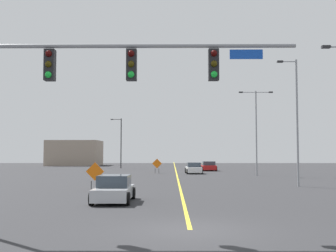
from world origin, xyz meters
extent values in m
plane|color=#2D2D30|center=(0.00, 0.00, 0.00)|extent=(184.78, 184.78, 0.00)
cube|color=yellow|center=(0.00, 51.33, 0.00)|extent=(0.16, 102.66, 0.01)
cylinder|color=gray|center=(-1.94, 0.00, 6.07)|extent=(10.94, 0.14, 0.14)
cube|color=black|center=(-4.67, 0.00, 5.43)|extent=(0.34, 0.32, 1.05)
sphere|color=#3A0503|center=(-4.67, -0.17, 5.78)|extent=(0.22, 0.22, 0.22)
sphere|color=#3C3106|center=(-4.67, -0.17, 5.43)|extent=(0.22, 0.22, 0.22)
sphere|color=green|center=(-4.67, -0.17, 5.08)|extent=(0.22, 0.22, 0.22)
cube|color=black|center=(-1.94, 0.00, 5.43)|extent=(0.34, 0.32, 1.05)
sphere|color=#3A0503|center=(-1.94, -0.17, 5.78)|extent=(0.22, 0.22, 0.22)
sphere|color=#3C3106|center=(-1.94, -0.17, 5.43)|extent=(0.22, 0.22, 0.22)
sphere|color=green|center=(-1.94, -0.17, 5.08)|extent=(0.22, 0.22, 0.22)
cube|color=black|center=(0.80, 0.00, 5.43)|extent=(0.34, 0.32, 1.05)
sphere|color=#3A0503|center=(0.80, -0.17, 5.78)|extent=(0.22, 0.22, 0.22)
sphere|color=#3C3106|center=(0.80, -0.17, 5.43)|extent=(0.22, 0.22, 0.22)
sphere|color=green|center=(0.80, -0.17, 5.08)|extent=(0.22, 0.22, 0.22)
cube|color=#1447B7|center=(1.89, 0.00, 5.78)|extent=(1.10, 0.03, 0.32)
cylinder|color=gray|center=(8.85, 17.89, 4.79)|extent=(0.16, 0.16, 9.57)
cylinder|color=gray|center=(8.24, 17.89, 9.42)|extent=(1.22, 0.08, 0.08)
cube|color=#262628|center=(7.63, 17.89, 9.42)|extent=(0.44, 0.24, 0.14)
cylinder|color=black|center=(-8.95, 56.05, 4.11)|extent=(0.16, 0.16, 8.21)
cylinder|color=black|center=(-9.72, 56.05, 8.06)|extent=(1.54, 0.08, 0.08)
cube|color=#262628|center=(-10.49, 56.05, 8.06)|extent=(0.44, 0.24, 0.14)
cylinder|color=gray|center=(8.82, 33.13, 4.71)|extent=(0.16, 0.16, 9.43)
cylinder|color=gray|center=(7.98, 33.13, 9.28)|extent=(1.67, 0.08, 0.08)
cube|color=#262628|center=(7.15, 33.13, 9.28)|extent=(0.44, 0.24, 0.14)
cylinder|color=gray|center=(9.65, 33.13, 9.28)|extent=(1.67, 0.08, 0.08)
cube|color=#262628|center=(10.48, 33.13, 9.28)|extent=(0.44, 0.24, 0.14)
cube|color=#262628|center=(7.50, 8.02, 8.06)|extent=(0.44, 0.24, 0.14)
cube|color=orange|center=(-5.85, 15.13, 1.24)|extent=(1.25, 0.04, 1.25)
cylinder|color=black|center=(-6.09, 15.13, 0.29)|extent=(0.05, 0.05, 0.59)
cylinder|color=black|center=(-5.60, 15.13, 0.29)|extent=(0.05, 0.05, 0.59)
cube|color=orange|center=(-2.40, 38.67, 1.20)|extent=(1.20, 0.20, 1.21)
cylinder|color=black|center=(-2.64, 38.70, 0.29)|extent=(0.05, 0.05, 0.57)
cylinder|color=black|center=(-2.17, 38.64, 0.29)|extent=(0.05, 0.05, 0.57)
cube|color=white|center=(2.08, 38.04, 0.48)|extent=(1.84, 4.26, 0.64)
cube|color=#333D47|center=(2.09, 37.83, 1.08)|extent=(1.60, 2.08, 0.55)
cylinder|color=black|center=(2.89, 39.54, 0.32)|extent=(0.24, 0.65, 0.64)
cylinder|color=black|center=(1.19, 39.49, 0.32)|extent=(0.24, 0.65, 0.64)
cylinder|color=black|center=(2.98, 36.60, 0.32)|extent=(0.24, 0.65, 0.64)
cylinder|color=black|center=(1.28, 36.54, 0.32)|extent=(0.24, 0.65, 0.64)
cube|color=red|center=(4.62, 46.23, 0.47)|extent=(1.92, 3.98, 0.63)
cube|color=#333D47|center=(4.62, 46.03, 1.06)|extent=(1.71, 2.24, 0.54)
cylinder|color=black|center=(5.53, 47.62, 0.32)|extent=(0.23, 0.64, 0.64)
cylinder|color=black|center=(3.67, 47.60, 0.32)|extent=(0.23, 0.64, 0.64)
cylinder|color=black|center=(5.57, 44.85, 0.32)|extent=(0.23, 0.64, 0.64)
cylinder|color=black|center=(3.71, 44.83, 0.32)|extent=(0.23, 0.64, 0.64)
cube|color=#B7BABF|center=(-3.56, 7.83, 0.46)|extent=(1.73, 4.08, 0.60)
cube|color=#333D47|center=(-3.56, 8.03, 1.06)|extent=(1.55, 2.08, 0.60)
cylinder|color=black|center=(-4.42, 6.40, 0.32)|extent=(0.22, 0.64, 0.64)
cylinder|color=black|center=(-2.70, 6.40, 0.32)|extent=(0.22, 0.64, 0.64)
cylinder|color=black|center=(-4.42, 9.26, 0.32)|extent=(0.22, 0.64, 0.64)
cylinder|color=black|center=(-2.70, 9.25, 0.32)|extent=(0.22, 0.64, 0.64)
cube|color=gray|center=(-20.12, 71.61, 2.50)|extent=(10.08, 8.71, 5.00)
camera|label=1|loc=(-0.60, -13.98, 2.50)|focal=45.40mm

